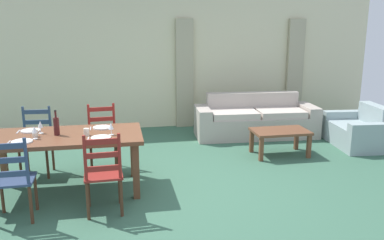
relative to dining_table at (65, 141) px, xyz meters
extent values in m
cube|color=#37614A|center=(1.29, -0.12, -0.67)|extent=(9.60, 9.60, 0.02)
cube|color=beige|center=(1.29, 3.18, 0.69)|extent=(9.60, 0.16, 2.70)
cube|color=#B1A888|center=(2.03, 3.04, 0.44)|extent=(0.35, 0.08, 2.20)
cube|color=#B1A888|center=(4.43, 3.04, 0.44)|extent=(0.35, 0.08, 2.20)
cube|color=brown|center=(0.00, 0.00, 0.06)|extent=(1.90, 0.96, 0.05)
cube|color=brown|center=(0.85, -0.38, -0.31)|extent=(0.08, 0.08, 0.70)
cube|color=brown|center=(-0.85, 0.38, -0.31)|extent=(0.08, 0.08, 0.70)
cube|color=brown|center=(0.85, 0.38, -0.31)|extent=(0.08, 0.08, 0.70)
cube|color=navy|center=(-0.47, -0.67, -0.22)|extent=(0.43, 0.41, 0.03)
cylinder|color=#4F2E1D|center=(-0.66, -0.50, -0.45)|extent=(0.04, 0.04, 0.43)
cylinder|color=#4F2E1D|center=(-0.30, -0.49, -0.45)|extent=(0.04, 0.04, 0.43)
cylinder|color=#4F2E1D|center=(-0.29, -0.83, -0.45)|extent=(0.04, 0.04, 0.43)
cylinder|color=navy|center=(-0.29, -0.83, 0.05)|extent=(0.04, 0.04, 0.50)
cube|color=navy|center=(-0.47, -0.84, -0.08)|extent=(0.38, 0.04, 0.06)
cube|color=navy|center=(-0.47, -0.84, 0.07)|extent=(0.38, 0.04, 0.06)
cube|color=navy|center=(-0.47, -0.84, 0.22)|extent=(0.38, 0.04, 0.06)
cube|color=maroon|center=(0.47, -0.67, -0.22)|extent=(0.44, 0.42, 0.03)
cylinder|color=#4F2E1D|center=(0.29, -0.51, -0.45)|extent=(0.04, 0.04, 0.43)
cylinder|color=#4F2E1D|center=(0.65, -0.50, -0.45)|extent=(0.04, 0.04, 0.43)
cylinder|color=#4F2E1D|center=(0.30, -0.85, -0.45)|extent=(0.04, 0.04, 0.43)
cylinder|color=#4F2E1D|center=(0.66, -0.83, -0.45)|extent=(0.04, 0.04, 0.43)
cylinder|color=maroon|center=(0.30, -0.85, 0.05)|extent=(0.04, 0.04, 0.50)
cylinder|color=maroon|center=(0.66, -0.83, 0.05)|extent=(0.04, 0.04, 0.50)
cube|color=maroon|center=(0.48, -0.84, -0.08)|extent=(0.38, 0.04, 0.06)
cube|color=maroon|center=(0.48, -0.84, 0.07)|extent=(0.38, 0.04, 0.06)
cube|color=maroon|center=(0.48, -0.84, 0.22)|extent=(0.38, 0.04, 0.06)
cube|color=navy|center=(-0.49, 0.68, -0.22)|extent=(0.45, 0.43, 0.03)
cylinder|color=#4F2E1D|center=(-0.32, 0.50, -0.45)|extent=(0.04, 0.04, 0.43)
cylinder|color=#4F2E1D|center=(-0.68, 0.52, -0.45)|extent=(0.04, 0.04, 0.43)
cylinder|color=#4F2E1D|center=(-0.30, 0.83, -0.45)|extent=(0.04, 0.04, 0.43)
cylinder|color=#4F2E1D|center=(-0.66, 0.86, -0.45)|extent=(0.04, 0.04, 0.43)
cylinder|color=navy|center=(-0.30, 0.83, 0.05)|extent=(0.04, 0.04, 0.50)
cylinder|color=navy|center=(-0.66, 0.86, 0.05)|extent=(0.04, 0.04, 0.50)
cube|color=navy|center=(-0.48, 0.85, -0.08)|extent=(0.38, 0.05, 0.06)
cube|color=navy|center=(-0.48, 0.85, 0.07)|extent=(0.38, 0.05, 0.06)
cube|color=navy|center=(-0.48, 0.85, 0.22)|extent=(0.38, 0.05, 0.06)
cube|color=maroon|center=(0.43, 0.70, -0.22)|extent=(0.45, 0.43, 0.03)
cylinder|color=#4F2E1D|center=(0.63, 0.54, -0.45)|extent=(0.04, 0.04, 0.43)
cylinder|color=#4F2E1D|center=(0.27, 0.51, -0.45)|extent=(0.04, 0.04, 0.43)
cylinder|color=#4F2E1D|center=(0.60, 0.88, -0.45)|extent=(0.04, 0.04, 0.43)
cylinder|color=#4F2E1D|center=(0.24, 0.85, -0.45)|extent=(0.04, 0.04, 0.43)
cylinder|color=maroon|center=(0.60, 0.88, 0.05)|extent=(0.04, 0.04, 0.50)
cylinder|color=maroon|center=(0.24, 0.85, 0.05)|extent=(0.04, 0.04, 0.50)
cube|color=maroon|center=(0.42, 0.87, -0.08)|extent=(0.38, 0.05, 0.06)
cube|color=maroon|center=(0.42, 0.87, 0.07)|extent=(0.38, 0.05, 0.06)
cube|color=maroon|center=(0.42, 0.87, 0.22)|extent=(0.38, 0.05, 0.06)
cylinder|color=white|center=(-0.45, -0.25, 0.10)|extent=(0.24, 0.24, 0.02)
cube|color=silver|center=(-0.60, -0.25, 0.09)|extent=(0.02, 0.17, 0.01)
cylinder|color=white|center=(0.45, -0.25, 0.10)|extent=(0.24, 0.24, 0.02)
cube|color=silver|center=(0.30, -0.25, 0.09)|extent=(0.02, 0.17, 0.01)
cylinder|color=white|center=(-0.45, 0.25, 0.10)|extent=(0.24, 0.24, 0.02)
cube|color=silver|center=(-0.60, 0.25, 0.09)|extent=(0.02, 0.17, 0.01)
cylinder|color=white|center=(0.45, 0.25, 0.10)|extent=(0.24, 0.24, 0.02)
cube|color=silver|center=(0.30, 0.25, 0.09)|extent=(0.02, 0.17, 0.01)
cylinder|color=#471919|center=(-0.09, 0.00, 0.20)|extent=(0.07, 0.07, 0.22)
cylinder|color=#471919|center=(-0.09, 0.00, 0.35)|extent=(0.02, 0.02, 0.08)
cylinder|color=black|center=(-0.09, 0.00, 0.39)|extent=(0.03, 0.03, 0.02)
cylinder|color=white|center=(-0.32, -0.13, 0.09)|extent=(0.06, 0.06, 0.01)
cylinder|color=white|center=(-0.32, -0.13, 0.13)|extent=(0.01, 0.01, 0.07)
cone|color=white|center=(-0.32, -0.13, 0.21)|extent=(0.06, 0.06, 0.08)
cylinder|color=white|center=(0.57, -0.12, 0.09)|extent=(0.06, 0.06, 0.01)
cylinder|color=white|center=(0.57, -0.12, 0.13)|extent=(0.01, 0.01, 0.07)
cone|color=white|center=(0.57, -0.12, 0.21)|extent=(0.06, 0.06, 0.08)
cylinder|color=white|center=(-0.30, 0.12, 0.09)|extent=(0.06, 0.06, 0.01)
cylinder|color=white|center=(-0.30, 0.12, 0.13)|extent=(0.01, 0.01, 0.07)
cone|color=white|center=(-0.30, 0.12, 0.21)|extent=(0.06, 0.06, 0.08)
cylinder|color=beige|center=(0.27, -0.08, 0.13)|extent=(0.07, 0.07, 0.09)
cylinder|color=beige|center=(-0.34, -0.03, 0.13)|extent=(0.07, 0.07, 0.09)
cube|color=#B3A59A|center=(3.23, 2.03, -0.46)|extent=(1.84, 0.90, 0.40)
cube|color=#B3A59A|center=(3.25, 2.33, -0.26)|extent=(1.81, 0.31, 0.80)
cube|color=#B3A59A|center=(4.25, 1.97, -0.37)|extent=(0.29, 0.81, 0.58)
cube|color=#B3A59A|center=(2.21, 2.09, -0.37)|extent=(0.29, 0.81, 0.58)
cube|color=beige|center=(3.68, 1.96, -0.20)|extent=(0.90, 0.69, 0.12)
cube|color=beige|center=(2.78, 2.01, -0.20)|extent=(0.90, 0.69, 0.12)
cube|color=brown|center=(3.24, 0.88, -0.26)|extent=(0.90, 0.56, 0.04)
cube|color=brown|center=(2.84, 0.65, -0.47)|extent=(0.06, 0.06, 0.38)
cube|color=brown|center=(3.64, 0.65, -0.47)|extent=(0.06, 0.06, 0.38)
cube|color=brown|center=(2.84, 1.11, -0.47)|extent=(0.06, 0.06, 0.38)
cube|color=brown|center=(3.64, 1.11, -0.47)|extent=(0.06, 0.06, 0.38)
cube|color=#92A4A6|center=(4.78, 1.13, -0.47)|extent=(0.87, 0.87, 0.38)
cube|color=#92A4A6|center=(5.08, 1.11, -0.30)|extent=(0.27, 0.81, 0.72)
cube|color=#92A4A6|center=(4.74, 0.65, -0.40)|extent=(0.81, 0.25, 0.52)
cube|color=#92A4A6|center=(4.82, 1.62, -0.40)|extent=(0.81, 0.25, 0.52)
camera|label=1|loc=(0.67, -5.03, 1.43)|focal=37.59mm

